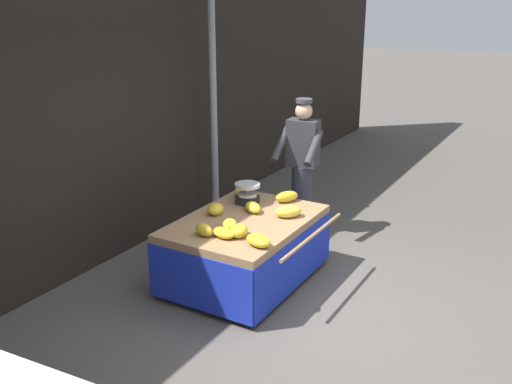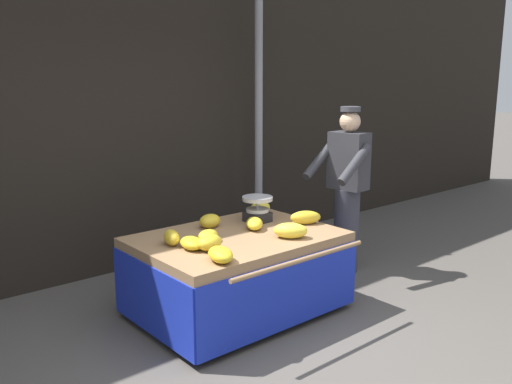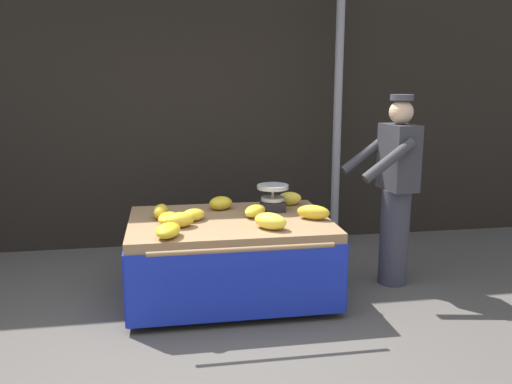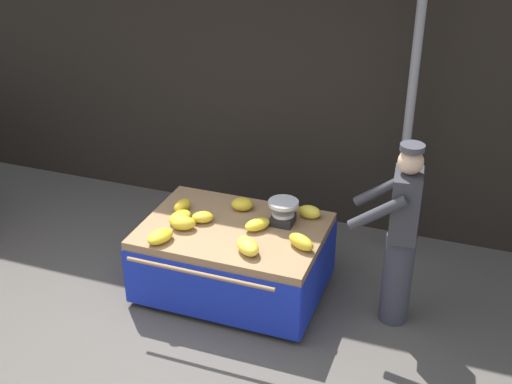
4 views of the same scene
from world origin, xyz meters
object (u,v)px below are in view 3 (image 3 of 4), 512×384
weighing_scale (273,198)px  banana_bunch_4 (161,211)px  banana_bunch_3 (221,203)px  banana_bunch_9 (290,199)px  banana_bunch_0 (169,218)px  banana_bunch_1 (168,231)px  banana_bunch_2 (193,215)px  banana_bunch_7 (270,221)px  vendor_person (395,190)px  banana_bunch_6 (180,220)px  street_pole (338,98)px  banana_bunch_8 (255,211)px  banana_bunch_5 (313,212)px  banana_cart (230,240)px

weighing_scale → banana_bunch_4: 0.99m
banana_bunch_3 → banana_bunch_9: size_ratio=0.98×
banana_bunch_0 → banana_bunch_1: size_ratio=0.93×
banana_bunch_0 → banana_bunch_2: bearing=17.8°
banana_bunch_7 → vendor_person: bearing=19.7°
banana_bunch_0 → banana_bunch_4: size_ratio=1.20×
banana_bunch_6 → banana_bunch_9: (1.03, 0.60, 0.00)m
street_pole → banana_bunch_0: size_ratio=13.08×
banana_bunch_7 → banana_bunch_4: bearing=150.9°
banana_bunch_7 → banana_bunch_9: banana_bunch_7 is taller
banana_bunch_6 → weighing_scale: bearing=26.0°
weighing_scale → banana_bunch_3: (-0.45, 0.12, -0.06)m
banana_bunch_6 → banana_bunch_8: size_ratio=0.88×
banana_bunch_5 → banana_bunch_8: size_ratio=1.10×
banana_bunch_1 → banana_bunch_6: bearing=70.4°
banana_bunch_9 → banana_bunch_8: bearing=-136.1°
banana_bunch_2 → banana_bunch_5: bearing=-7.0°
banana_bunch_0 → banana_bunch_8: banana_bunch_8 is taller
banana_cart → banana_bunch_5: 0.74m
banana_bunch_5 → banana_bunch_6: banana_bunch_5 is taller
banana_bunch_2 → banana_bunch_3: size_ratio=0.96×
banana_bunch_0 → banana_bunch_8: size_ratio=0.99×
street_pole → vendor_person: size_ratio=1.92×
banana_bunch_7 → vendor_person: 1.30m
street_pole → banana_bunch_4: street_pole is taller
banana_bunch_4 → banana_bunch_9: banana_bunch_9 is taller
banana_bunch_5 → banana_bunch_4: bearing=169.1°
weighing_scale → banana_bunch_7: bearing=-103.1°
banana_bunch_4 → banana_bunch_6: bearing=-63.0°
street_pole → banana_bunch_1: size_ratio=12.11×
banana_bunch_3 → banana_cart: bearing=-83.7°
banana_bunch_0 → vendor_person: vendor_person is taller
weighing_scale → banana_bunch_5: weighing_scale is taller
banana_bunch_6 → banana_bunch_7: bearing=-13.9°
street_pole → banana_bunch_5: 1.78m
banana_bunch_3 → banana_bunch_9: bearing=6.5°
banana_bunch_1 → vendor_person: (2.01, 0.54, 0.12)m
weighing_scale → banana_bunch_7: (-0.13, -0.57, -0.05)m
street_pole → banana_bunch_0: (-1.84, -1.35, -0.90)m
banana_cart → banana_bunch_1: bearing=-138.4°
banana_bunch_8 → vendor_person: size_ratio=0.15×
banana_bunch_3 → banana_bunch_7: (0.32, -0.69, 0.00)m
banana_bunch_3 → banana_bunch_7: size_ratio=0.76×
banana_bunch_8 → vendor_person: vendor_person is taller
banana_bunch_3 → banana_bunch_9: (0.65, 0.07, 0.00)m
banana_bunch_5 → banana_bunch_8: (-0.46, 0.17, -0.01)m
banana_bunch_1 → vendor_person: bearing=14.9°
banana_bunch_1 → banana_bunch_3: banana_bunch_3 is taller
weighing_scale → vendor_person: vendor_person is taller
weighing_scale → banana_bunch_3: bearing=165.2°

